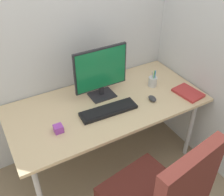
% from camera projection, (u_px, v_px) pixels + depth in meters
% --- Properties ---
extents(ground_plane, '(8.00, 8.00, 0.00)m').
position_uv_depth(ground_plane, '(108.00, 160.00, 2.64)').
color(ground_plane, gray).
extents(wall_back, '(3.08, 0.04, 2.80)m').
position_uv_depth(wall_back, '(80.00, 4.00, 2.12)').
color(wall_back, silver).
rests_on(wall_back, ground_plane).
extents(wall_side_right, '(0.04, 2.23, 2.80)m').
position_uv_depth(wall_side_right, '(219.00, 10.00, 2.01)').
color(wall_side_right, silver).
rests_on(wall_side_right, ground_plane).
extents(desk, '(1.64, 0.79, 0.70)m').
position_uv_depth(desk, '(107.00, 108.00, 2.26)').
color(desk, '#D1B78C').
rests_on(desk, ground_plane).
extents(monitor, '(0.46, 0.17, 0.44)m').
position_uv_depth(monitor, '(101.00, 71.00, 2.18)').
color(monitor, black).
rests_on(monitor, desk).
extents(keyboard, '(0.47, 0.15, 0.03)m').
position_uv_depth(keyboard, '(109.00, 110.00, 2.13)').
color(keyboard, black).
rests_on(keyboard, desk).
extents(mouse, '(0.06, 0.09, 0.04)m').
position_uv_depth(mouse, '(152.00, 99.00, 2.25)').
color(mouse, '#333338').
rests_on(mouse, desk).
extents(pen_holder, '(0.08, 0.08, 0.17)m').
position_uv_depth(pen_holder, '(153.00, 81.00, 2.41)').
color(pen_holder, silver).
rests_on(pen_holder, desk).
extents(notebook, '(0.20, 0.26, 0.02)m').
position_uv_depth(notebook, '(188.00, 93.00, 2.33)').
color(notebook, '#B23333').
rests_on(notebook, desk).
extents(desk_clamp_accessory, '(0.06, 0.06, 0.06)m').
position_uv_depth(desk_clamp_accessory, '(58.00, 129.00, 1.94)').
color(desk_clamp_accessory, purple).
rests_on(desk_clamp_accessory, desk).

